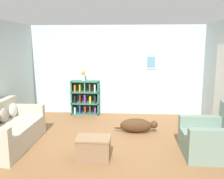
# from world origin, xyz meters

# --- Properties ---
(ground_plane) EXTENTS (14.00, 14.00, 0.00)m
(ground_plane) POSITION_xyz_m (0.00, 0.00, 0.00)
(ground_plane) COLOR brown
(wall_back) EXTENTS (5.60, 0.13, 2.60)m
(wall_back) POSITION_xyz_m (0.00, 2.25, 1.30)
(wall_back) COLOR silver
(wall_back) RESTS_ON ground_plane
(couch) EXTENTS (0.84, 1.81, 0.87)m
(couch) POSITION_xyz_m (-2.06, -0.45, 0.33)
(couch) COLOR #B7AD99
(couch) RESTS_ON ground_plane
(bookshelf) EXTENTS (0.82, 0.28, 1.01)m
(bookshelf) POSITION_xyz_m (-0.90, 2.06, 0.49)
(bookshelf) COLOR #2D6B56
(bookshelf) RESTS_ON ground_plane
(recliner_chair) EXTENTS (0.98, 0.99, 0.94)m
(recliner_chair) POSITION_xyz_m (1.96, -0.56, 0.33)
(recliner_chair) COLOR gray
(recliner_chair) RESTS_ON ground_plane
(coffee_table) EXTENTS (0.61, 0.44, 0.42)m
(coffee_table) POSITION_xyz_m (-0.24, -0.90, 0.22)
(coffee_table) COLOR #846647
(coffee_table) RESTS_ON ground_plane
(dog) EXTENTS (1.03, 0.30, 0.34)m
(dog) POSITION_xyz_m (0.58, 0.55, 0.17)
(dog) COLOR #472D19
(dog) RESTS_ON ground_plane
(vase) EXTENTS (0.12, 0.12, 0.29)m
(vase) POSITION_xyz_m (-0.95, 2.04, 1.17)
(vase) COLOR silver
(vase) RESTS_ON bookshelf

